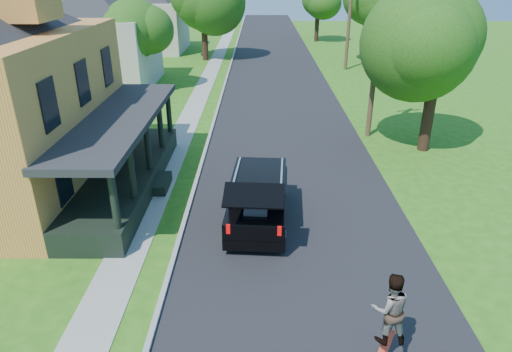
{
  "coord_description": "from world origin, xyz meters",
  "views": [
    {
      "loc": [
        -1.39,
        -10.85,
        8.33
      ],
      "look_at": [
        -1.49,
        3.0,
        1.96
      ],
      "focal_mm": 32.0,
      "sensor_mm": 36.0,
      "label": 1
    }
  ],
  "objects_px": {
    "black_suv": "(259,198)",
    "tree_right_near": "(439,41)",
    "skateboarder": "(390,309)",
    "utility_pole_near": "(377,46)"
  },
  "relations": [
    {
      "from": "black_suv",
      "to": "tree_right_near",
      "type": "distance_m",
      "value": 11.64
    },
    {
      "from": "black_suv",
      "to": "skateboarder",
      "type": "relative_size",
      "value": 2.96
    },
    {
      "from": "skateboarder",
      "to": "tree_right_near",
      "type": "relative_size",
      "value": 0.22
    },
    {
      "from": "black_suv",
      "to": "utility_pole_near",
      "type": "height_order",
      "value": "utility_pole_near"
    },
    {
      "from": "black_suv",
      "to": "tree_right_near",
      "type": "height_order",
      "value": "tree_right_near"
    },
    {
      "from": "black_suv",
      "to": "utility_pole_near",
      "type": "relative_size",
      "value": 0.57
    },
    {
      "from": "black_suv",
      "to": "skateboarder",
      "type": "xyz_separation_m",
      "value": [
        2.88,
        -6.42,
        0.62
      ]
    },
    {
      "from": "utility_pole_near",
      "to": "skateboarder",
      "type": "bearing_deg",
      "value": -115.52
    },
    {
      "from": "skateboarder",
      "to": "utility_pole_near",
      "type": "xyz_separation_m",
      "value": [
        3.02,
        15.58,
        3.18
      ]
    },
    {
      "from": "tree_right_near",
      "to": "skateboarder",
      "type": "bearing_deg",
      "value": -111.32
    }
  ]
}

